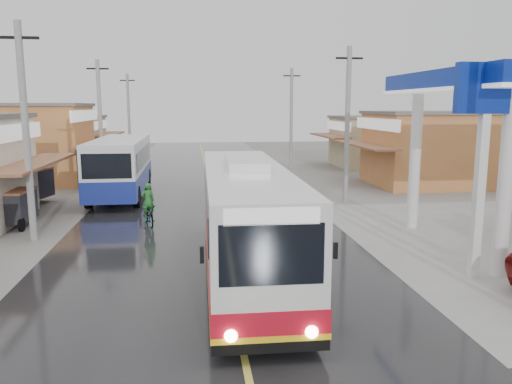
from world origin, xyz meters
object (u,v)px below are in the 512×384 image
Objects in this scene: tricycle_near at (14,206)px; tricycle_far at (30,184)px; second_bus at (121,166)px; coach_bus at (245,219)px; cyclist at (149,211)px.

tricycle_near is 5.16m from tricycle_far.
tricycle_far is at bearing -157.70° from second_bus.
second_bus reaches higher than tricycle_near.
coach_bus is at bearing -35.85° from tricycle_far.
second_bus reaches higher than tricycle_far.
tricycle_far is at bearing 123.51° from cyclist.
cyclist is at bearing 118.18° from coach_bus.
coach_bus is 4.11× the size of tricycle_far.
tricycle_far is (-6.45, 5.48, 0.45)m from cyclist.
second_bus is 3.54× the size of tricycle_far.
second_bus is (-5.55, 13.95, 0.04)m from coach_bus.
cyclist is at bearing -0.56° from tricycle_near.
tricycle_far is (-0.92, 5.08, 0.16)m from tricycle_near.
cyclist is (2.11, -7.30, -1.12)m from second_bus.
cyclist is 0.87× the size of tricycle_near.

